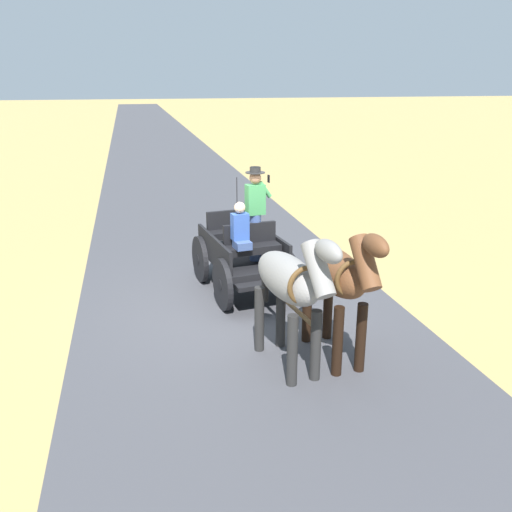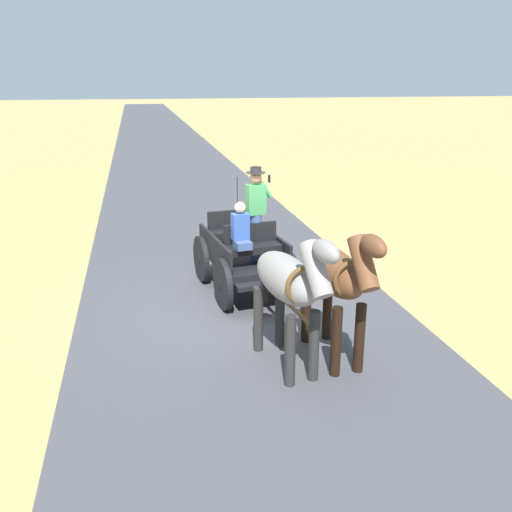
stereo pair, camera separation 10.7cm
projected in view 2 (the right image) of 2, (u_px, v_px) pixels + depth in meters
ground_plane at (239, 304)px, 10.14m from camera, size 200.00×200.00×0.00m
road_surface at (239, 304)px, 10.14m from camera, size 5.87×160.00×0.01m
horse_drawn_carriage at (244, 252)px, 10.49m from camera, size 1.72×4.51×2.50m
horse_near_side at (337, 277)px, 7.75m from camera, size 0.69×2.14×2.21m
horse_off_side at (289, 283)px, 7.51m from camera, size 0.84×2.15×2.21m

